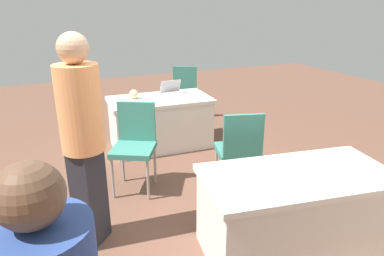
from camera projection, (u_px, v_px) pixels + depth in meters
ground_plane at (182, 226)px, 3.29m from camera, size 14.40×14.40×0.00m
table_foreground at (160, 122)px, 5.02m from camera, size 1.45×0.84×0.72m
table_mid_right at (294, 213)px, 2.86m from camera, size 1.63×0.99×0.72m
chair_near_front at (135, 141)px, 3.80m from camera, size 0.60×0.60×0.97m
chair_tucked_right at (239, 147)px, 3.70m from camera, size 0.54×0.54×0.94m
chair_aisle at (186, 88)px, 6.31m from camera, size 0.59×0.59×0.94m
person_attendee_standing at (83, 134)px, 2.75m from camera, size 0.48×0.48×1.80m
laptop_silver at (173, 92)px, 5.05m from camera, size 0.33×0.31×0.21m
yarn_ball at (134, 94)px, 4.85m from camera, size 0.13×0.13×0.13m
scissors_red at (179, 94)px, 5.13m from camera, size 0.17×0.12×0.01m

